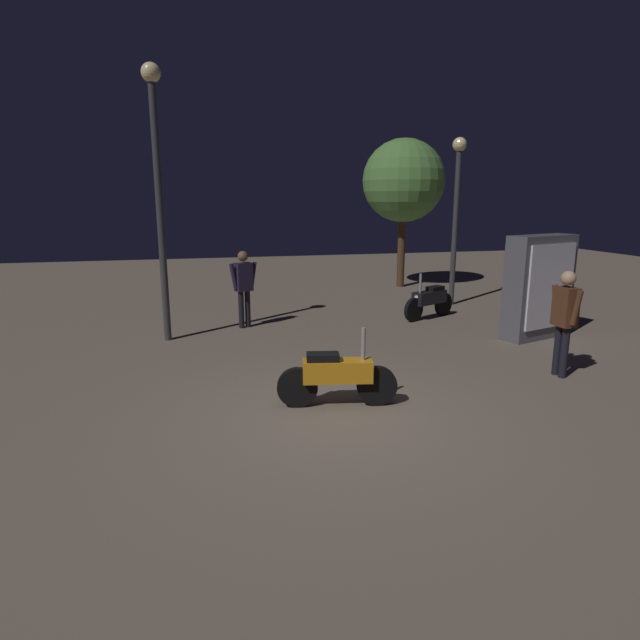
# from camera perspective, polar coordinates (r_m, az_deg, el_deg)

# --- Properties ---
(ground_plane) EXTENTS (40.00, 40.00, 0.00)m
(ground_plane) POSITION_cam_1_polar(r_m,az_deg,el_deg) (7.13, 1.68, -10.35)
(ground_plane) COLOR #756656
(motorcycle_orange_foreground) EXTENTS (1.65, 0.47, 1.11)m
(motorcycle_orange_foreground) POSITION_cam_1_polar(r_m,az_deg,el_deg) (7.35, 1.83, -5.97)
(motorcycle_orange_foreground) COLOR black
(motorcycle_orange_foreground) RESTS_ON ground_plane
(motorcycle_black_parked_left) EXTENTS (1.54, 0.81, 1.11)m
(motorcycle_black_parked_left) POSITION_cam_1_polar(r_m,az_deg,el_deg) (12.99, 11.61, 2.08)
(motorcycle_black_parked_left) COLOR black
(motorcycle_black_parked_left) RESTS_ON ground_plane
(person_rider_beside) EXTENTS (0.25, 0.67, 1.71)m
(person_rider_beside) POSITION_cam_1_polar(r_m,az_deg,el_deg) (9.27, 24.69, 0.58)
(person_rider_beside) COLOR black
(person_rider_beside) RESTS_ON ground_plane
(person_bystander_far) EXTENTS (0.65, 0.36, 1.70)m
(person_bystander_far) POSITION_cam_1_polar(r_m,az_deg,el_deg) (11.83, -8.16, 4.02)
(person_bystander_far) COLOR black
(person_bystander_far) RESTS_ON ground_plane
(streetlamp_near) EXTENTS (0.36, 0.36, 4.33)m
(streetlamp_near) POSITION_cam_1_polar(r_m,az_deg,el_deg) (14.66, 14.40, 12.45)
(streetlamp_near) COLOR #38383D
(streetlamp_near) RESTS_ON ground_plane
(streetlamp_far) EXTENTS (0.36, 0.36, 5.24)m
(streetlamp_far) POSITION_cam_1_polar(r_m,az_deg,el_deg) (10.96, -17.00, 14.92)
(streetlamp_far) COLOR #38383D
(streetlamp_far) RESTS_ON ground_plane
(tree_left_bg) EXTENTS (2.57, 2.57, 4.64)m
(tree_left_bg) POSITION_cam_1_polar(r_m,az_deg,el_deg) (17.46, 8.92, 14.45)
(tree_left_bg) COLOR #4C331E
(tree_left_bg) RESTS_ON ground_plane
(kiosk_billboard) EXTENTS (1.68, 0.96, 2.10)m
(kiosk_billboard) POSITION_cam_1_polar(r_m,az_deg,el_deg) (11.72, 22.39, 3.27)
(kiosk_billboard) COLOR #595960
(kiosk_billboard) RESTS_ON ground_plane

